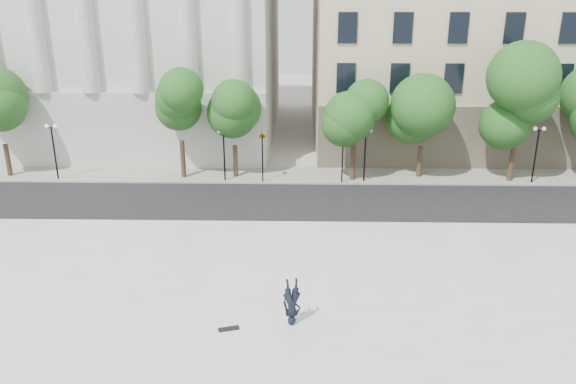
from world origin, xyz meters
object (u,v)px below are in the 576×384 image
traffic_light_west (262,132)px  skateboard (229,329)px  traffic_light_east (343,134)px  person_lying (292,318)px

traffic_light_west → skateboard: traffic_light_west is taller
traffic_light_west → traffic_light_east: traffic_light_west is taller
traffic_light_west → person_lying: size_ratio=2.13×
traffic_light_west → person_lying: traffic_light_west is taller
traffic_light_west → traffic_light_east: (5.75, 0.00, -0.11)m
person_lying → traffic_light_west: bearing=86.5°
person_lying → skateboard: 2.58m
person_lying → skateboard: person_lying is taller
traffic_light_west → person_lying: (2.42, -19.08, -3.05)m
traffic_light_west → traffic_light_east: size_ratio=1.03×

